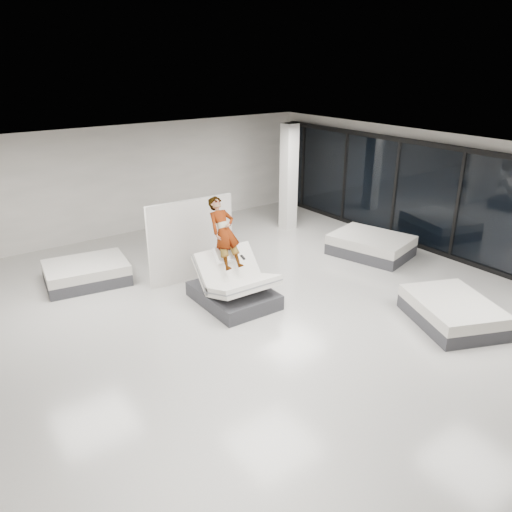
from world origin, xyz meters
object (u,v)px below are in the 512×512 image
remote (243,257)px  hero_bed (234,287)px  divider_panel (191,240)px  flat_bed_right_near (452,312)px  person (225,247)px  flat_bed_left_far (87,273)px  flat_bed_right_far (371,245)px  column (289,177)px

remote → hero_bed: bearing=175.9°
divider_panel → hero_bed: bearing=-84.4°
remote → flat_bed_right_near: bearing=-48.5°
person → flat_bed_left_far: 3.55m
hero_bed → divider_panel: 1.76m
remote → divider_panel: size_ratio=0.07×
person → flat_bed_right_far: (4.55, -0.12, -0.93)m
hero_bed → flat_bed_left_far: (-2.24, 2.91, -0.12)m
divider_panel → column: 4.63m
person → flat_bed_right_near: size_ratio=0.71×
person → remote: size_ratio=11.43×
hero_bed → remote: hero_bed is taller
flat_bed_right_far → flat_bed_right_near: flat_bed_right_far is taller
flat_bed_right_far → person: bearing=178.5°
divider_panel → flat_bed_right_near: bearing=-55.5°
person → flat_bed_left_far: bearing=132.1°
remote → flat_bed_right_near: 4.38m
flat_bed_right_far → flat_bed_left_far: (-6.80, 2.70, -0.02)m
flat_bed_right_near → column: bearing=80.0°
flat_bed_right_near → flat_bed_left_far: 8.15m
hero_bed → flat_bed_right_near: size_ratio=0.82×
person → hero_bed: bearing=-90.0°
remote → divider_panel: (-0.31, 1.67, -0.04)m
flat_bed_left_far → flat_bed_right_far: bearing=-21.7°
hero_bed → flat_bed_right_near: (3.02, -3.30, -0.12)m
person → column: bearing=36.3°
person → column: size_ratio=0.50×
flat_bed_right_far → column: column is taller
person → divider_panel: size_ratio=0.74×
divider_panel → flat_bed_right_near: size_ratio=0.95×
column → divider_panel: bearing=-158.9°
person → divider_panel: (-0.10, 1.32, -0.22)m
person → divider_panel: divider_panel is taller
person → remote: 0.45m
flat_bed_left_far → column: size_ratio=0.63×
hero_bed → remote: size_ratio=13.24×
divider_panel → flat_bed_right_far: (4.65, -1.44, -0.71)m
remote → person: bearing=122.2°
remote → flat_bed_right_far: 4.40m
hero_bed → flat_bed_right_far: hero_bed is taller
column → flat_bed_right_near: bearing=-100.0°
person → flat_bed_left_far: size_ratio=0.80×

